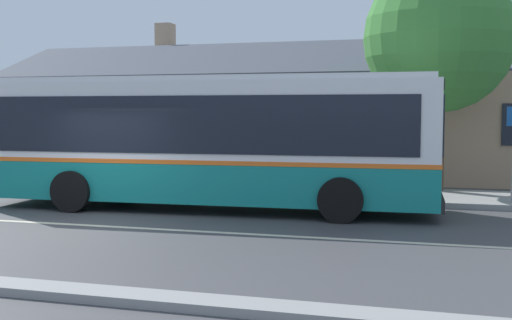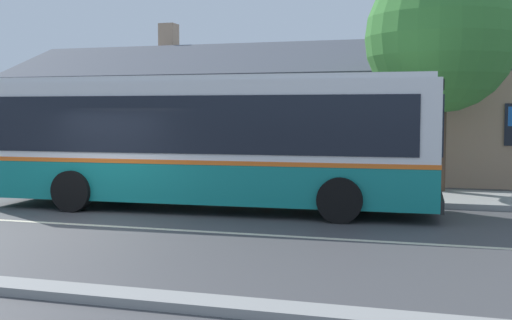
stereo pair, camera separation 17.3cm
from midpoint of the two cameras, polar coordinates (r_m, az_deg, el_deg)
name	(u,v)px [view 2 (the right image)]	position (r m, az deg, el deg)	size (l,w,h in m)	color
ground_plane	(78,225)	(14.29, -15.17, -5.56)	(300.00, 300.00, 0.00)	#424244
sidewalk_far	(187,189)	(19.58, -5.92, -2.57)	(60.00, 3.00, 0.15)	gray
lane_divider_stripe	(78,224)	(14.29, -15.17, -5.55)	(60.00, 0.16, 0.01)	beige
community_building	(302,123)	(25.94, 4.28, 3.28)	(23.04, 8.40, 6.26)	tan
transit_bus	(208,139)	(15.88, -3.94, 1.89)	(11.24, 3.07, 3.25)	#147F7A
bench_down_street	(121,172)	(20.15, -11.70, -1.01)	(1.83, 0.51, 0.94)	brown
street_tree_primary	(440,38)	(19.14, 16.32, 10.34)	(4.25, 4.25, 6.63)	#4C3828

